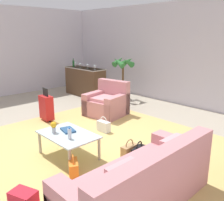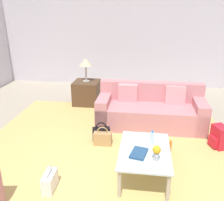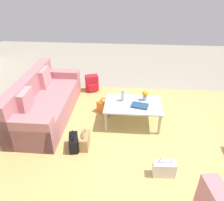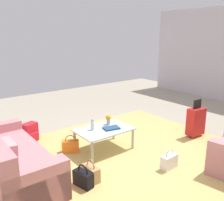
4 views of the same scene
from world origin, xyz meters
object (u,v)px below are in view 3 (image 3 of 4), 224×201
coffee_table_book (140,106)px  handbag_orange (105,108)px  water_bottle (123,96)px  handbag_white (164,169)px  backpack_red (92,84)px  flower_vase (145,95)px  couch (43,103)px  handbag_tan (85,141)px  coffee_table (133,106)px  handbag_black (74,142)px

coffee_table_book → handbag_orange: size_ratio=0.84×
handbag_orange → water_bottle: bearing=150.9°
water_bottle → handbag_white: water_bottle is taller
handbag_orange → backpack_red: bearing=-66.8°
handbag_orange → handbag_white: size_ratio=1.00×
coffee_table_book → flower_vase: bearing=-100.5°
coffee_table_book → couch: bearing=7.6°
backpack_red → couch: bearing=56.3°
flower_vase → handbag_tan: size_ratio=0.57×
coffee_table → flower_vase: (-0.22, -0.15, 0.18)m
flower_vase → handbag_orange: 0.92m
flower_vase → handbag_tan: (1.01, 0.89, -0.43)m
water_bottle → handbag_orange: (0.38, -0.21, -0.40)m
coffee_table → backpack_red: size_ratio=2.66×
water_bottle → handbag_black: size_ratio=0.57×
water_bottle → coffee_table_book: bearing=150.6°
backpack_red → handbag_white: bearing=119.7°
water_bottle → handbag_white: 1.55m
flower_vase → coffee_table: bearing=34.3°
couch → handbag_tan: 1.32m
handbag_tan → coffee_table_book: bearing=-144.0°
couch → handbag_orange: bearing=-170.2°
flower_vase → handbag_tan: bearing=41.4°
coffee_table_book → handbag_orange: bearing=-16.2°
couch → backpack_red: bearing=-123.7°
couch → handbag_orange: 1.24m
handbag_tan → handbag_orange: (-0.22, -1.05, 0.00)m
handbag_orange → backpack_red: size_ratio=0.89×
couch → handbag_white: bearing=149.0°
handbag_white → backpack_red: backpack_red is taller
water_bottle → handbag_orange: water_bottle is taller
handbag_orange → handbag_white: 1.87m
handbag_black → backpack_red: backpack_red is taller
handbag_orange → flower_vase: bearing=168.7°
handbag_orange → handbag_black: bearing=70.5°
flower_vase → backpack_red: bearing=-43.2°
coffee_table_book → handbag_black: 1.35m
handbag_tan → backpack_red: size_ratio=0.89×
coffee_table_book → handbag_white: size_ratio=0.84×
couch → water_bottle: size_ratio=10.60×
coffee_table → flower_vase: size_ratio=5.18×
couch → coffee_table_book: 1.92m
water_bottle → coffee_table_book: size_ratio=0.68×
handbag_black → handbag_white: size_ratio=1.00×
water_bottle → backpack_red: bearing=-56.2°
handbag_black → water_bottle: bearing=-130.5°
handbag_orange → handbag_white: (-1.03, 1.56, 0.00)m
water_bottle → handbag_white: (-0.66, 1.35, -0.40)m
couch → coffee_table_book: bearing=174.6°
handbag_tan → backpack_red: 2.05m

